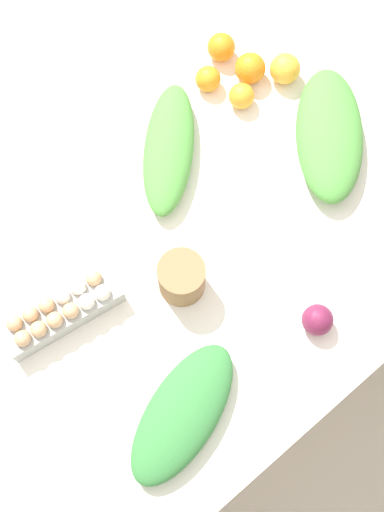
{
  "coord_description": "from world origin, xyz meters",
  "views": [
    {
      "loc": [
        0.34,
        0.41,
        2.41
      ],
      "look_at": [
        0.0,
        0.0,
        0.78
      ],
      "focal_mm": 50.0,
      "sensor_mm": 36.0,
      "label": 1
    }
  ],
  "objects_px": {
    "orange_3": "(208,79)",
    "orange_1": "(250,68)",
    "orange_2": "(242,96)",
    "greens_bunch_dandelion": "(183,414)",
    "beet_root": "(317,320)",
    "orange_0": "(221,47)",
    "orange_4": "(285,69)",
    "paper_bag": "(182,278)",
    "egg_carton": "(61,311)",
    "greens_bunch_beet_tops": "(169,149)",
    "greens_bunch_kale": "(329,135)"
  },
  "relations": [
    {
      "from": "orange_1",
      "to": "greens_bunch_kale",
      "type": "bearing_deg",
      "value": 94.88
    },
    {
      "from": "greens_bunch_beet_tops",
      "to": "greens_bunch_kale",
      "type": "bearing_deg",
      "value": 145.09
    },
    {
      "from": "egg_carton",
      "to": "beet_root",
      "type": "bearing_deg",
      "value": 146.77
    },
    {
      "from": "orange_1",
      "to": "orange_4",
      "type": "distance_m",
      "value": 0.09
    },
    {
      "from": "egg_carton",
      "to": "greens_bunch_beet_tops",
      "type": "xyz_separation_m",
      "value": [
        -0.46,
        -0.16,
        -0.0
      ]
    },
    {
      "from": "orange_1",
      "to": "orange_2",
      "type": "xyz_separation_m",
      "value": [
        0.07,
        0.04,
        -0.01
      ]
    },
    {
      "from": "paper_bag",
      "to": "orange_1",
      "type": "xyz_separation_m",
      "value": [
        -0.5,
        -0.33,
        -0.02
      ]
    },
    {
      "from": "egg_carton",
      "to": "paper_bag",
      "type": "xyz_separation_m",
      "value": [
        -0.26,
        0.12,
        0.02
      ]
    },
    {
      "from": "egg_carton",
      "to": "orange_0",
      "type": "height_order",
      "value": "egg_carton"
    },
    {
      "from": "orange_0",
      "to": "egg_carton",
      "type": "bearing_deg",
      "value": 21.95
    },
    {
      "from": "egg_carton",
      "to": "greens_bunch_beet_tops",
      "type": "distance_m",
      "value": 0.49
    },
    {
      "from": "orange_0",
      "to": "orange_2",
      "type": "relative_size",
      "value": 1.12
    },
    {
      "from": "greens_bunch_kale",
      "to": "orange_4",
      "type": "relative_size",
      "value": 4.67
    },
    {
      "from": "orange_1",
      "to": "orange_4",
      "type": "relative_size",
      "value": 1.01
    },
    {
      "from": "orange_1",
      "to": "egg_carton",
      "type": "bearing_deg",
      "value": 14.96
    },
    {
      "from": "orange_1",
      "to": "orange_4",
      "type": "height_order",
      "value": "same"
    },
    {
      "from": "beet_root",
      "to": "orange_3",
      "type": "bearing_deg",
      "value": -108.73
    },
    {
      "from": "egg_carton",
      "to": "beet_root",
      "type": "height_order",
      "value": "egg_carton"
    },
    {
      "from": "paper_bag",
      "to": "orange_0",
      "type": "height_order",
      "value": "paper_bag"
    },
    {
      "from": "greens_bunch_dandelion",
      "to": "beet_root",
      "type": "height_order",
      "value": "beet_root"
    },
    {
      "from": "egg_carton",
      "to": "orange_4",
      "type": "bearing_deg",
      "value": -161.44
    },
    {
      "from": "egg_carton",
      "to": "paper_bag",
      "type": "bearing_deg",
      "value": 163.74
    },
    {
      "from": "greens_bunch_dandelion",
      "to": "orange_0",
      "type": "height_order",
      "value": "orange_0"
    },
    {
      "from": "greens_bunch_dandelion",
      "to": "beet_root",
      "type": "xyz_separation_m",
      "value": [
        -0.38,
        0.04,
        0.0
      ]
    },
    {
      "from": "greens_bunch_dandelion",
      "to": "orange_2",
      "type": "height_order",
      "value": "greens_bunch_dandelion"
    },
    {
      "from": "greens_bunch_beet_tops",
      "to": "orange_4",
      "type": "distance_m",
      "value": 0.38
    },
    {
      "from": "orange_0",
      "to": "orange_1",
      "type": "xyz_separation_m",
      "value": [
        -0.01,
        0.1,
        0.0
      ]
    },
    {
      "from": "greens_bunch_kale",
      "to": "orange_3",
      "type": "xyz_separation_m",
      "value": [
        0.13,
        -0.32,
        -0.01
      ]
    },
    {
      "from": "greens_bunch_beet_tops",
      "to": "orange_1",
      "type": "height_order",
      "value": "orange_1"
    },
    {
      "from": "orange_2",
      "to": "orange_1",
      "type": "bearing_deg",
      "value": -146.64
    },
    {
      "from": "greens_bunch_dandelion",
      "to": "orange_4",
      "type": "xyz_separation_m",
      "value": [
        -0.77,
        -0.51,
        0.01
      ]
    },
    {
      "from": "orange_1",
      "to": "orange_2",
      "type": "bearing_deg",
      "value": 33.36
    },
    {
      "from": "greens_bunch_kale",
      "to": "beet_root",
      "type": "bearing_deg",
      "value": 43.49
    },
    {
      "from": "orange_0",
      "to": "orange_2",
      "type": "height_order",
      "value": "orange_0"
    },
    {
      "from": "greens_bunch_dandelion",
      "to": "greens_bunch_kale",
      "type": "bearing_deg",
      "value": -158.0
    },
    {
      "from": "beet_root",
      "to": "orange_1",
      "type": "xyz_separation_m",
      "value": [
        -0.32,
        -0.6,
        0.0
      ]
    },
    {
      "from": "orange_3",
      "to": "orange_1",
      "type": "bearing_deg",
      "value": 153.94
    },
    {
      "from": "orange_0",
      "to": "paper_bag",
      "type": "bearing_deg",
      "value": 41.02
    },
    {
      "from": "orange_0",
      "to": "orange_3",
      "type": "xyz_separation_m",
      "value": [
        0.09,
        0.05,
        -0.0
      ]
    },
    {
      "from": "paper_bag",
      "to": "orange_2",
      "type": "bearing_deg",
      "value": -147.02
    },
    {
      "from": "orange_2",
      "to": "orange_4",
      "type": "xyz_separation_m",
      "value": [
        -0.14,
        0.01,
        0.01
      ]
    },
    {
      "from": "orange_0",
      "to": "beet_root",
      "type": "bearing_deg",
      "value": 66.22
    },
    {
      "from": "orange_3",
      "to": "orange_4",
      "type": "xyz_separation_m",
      "value": [
        -0.17,
        0.11,
        0.01
      ]
    },
    {
      "from": "greens_bunch_kale",
      "to": "egg_carton",
      "type": "bearing_deg",
      "value": -5.03
    },
    {
      "from": "paper_bag",
      "to": "orange_2",
      "type": "relative_size",
      "value": 1.75
    },
    {
      "from": "egg_carton",
      "to": "orange_1",
      "type": "height_order",
      "value": "egg_carton"
    },
    {
      "from": "greens_bunch_dandelion",
      "to": "orange_1",
      "type": "xyz_separation_m",
      "value": [
        -0.7,
        -0.57,
        0.01
      ]
    },
    {
      "from": "orange_2",
      "to": "orange_4",
      "type": "relative_size",
      "value": 0.83
    },
    {
      "from": "orange_4",
      "to": "orange_3",
      "type": "bearing_deg",
      "value": -32.5
    },
    {
      "from": "egg_carton",
      "to": "greens_bunch_beet_tops",
      "type": "height_order",
      "value": "egg_carton"
    }
  ]
}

